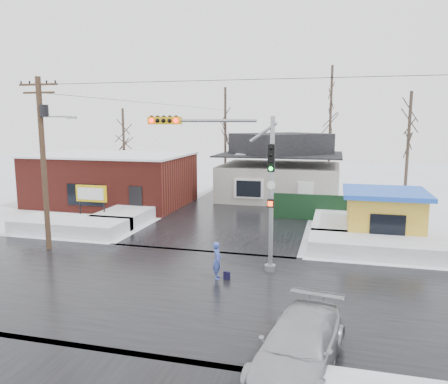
% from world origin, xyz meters
% --- Properties ---
extents(ground, '(120.00, 120.00, 0.00)m').
position_xyz_m(ground, '(0.00, 0.00, 0.00)').
color(ground, white).
rests_on(ground, ground).
extents(road_ns, '(10.00, 120.00, 0.02)m').
position_xyz_m(road_ns, '(0.00, 0.00, 0.01)').
color(road_ns, black).
rests_on(road_ns, ground).
extents(road_ew, '(120.00, 10.00, 0.02)m').
position_xyz_m(road_ew, '(0.00, 0.00, 0.01)').
color(road_ew, black).
rests_on(road_ew, ground).
extents(snowbank_nw, '(7.00, 3.00, 0.80)m').
position_xyz_m(snowbank_nw, '(-9.00, 7.00, 0.40)').
color(snowbank_nw, white).
rests_on(snowbank_nw, ground).
extents(snowbank_ne, '(7.00, 3.00, 0.80)m').
position_xyz_m(snowbank_ne, '(9.00, 7.00, 0.40)').
color(snowbank_ne, white).
rests_on(snowbank_ne, ground).
extents(snowbank_nside_w, '(3.00, 8.00, 0.80)m').
position_xyz_m(snowbank_nside_w, '(-7.00, 12.00, 0.40)').
color(snowbank_nside_w, white).
rests_on(snowbank_nside_w, ground).
extents(snowbank_nside_e, '(3.00, 8.00, 0.80)m').
position_xyz_m(snowbank_nside_e, '(7.00, 12.00, 0.40)').
color(snowbank_nside_e, white).
rests_on(snowbank_nside_e, ground).
extents(traffic_signal, '(6.05, 0.68, 7.00)m').
position_xyz_m(traffic_signal, '(2.43, 2.97, 4.54)').
color(traffic_signal, gray).
rests_on(traffic_signal, ground).
extents(utility_pole, '(3.15, 0.44, 9.00)m').
position_xyz_m(utility_pole, '(-7.93, 3.50, 5.11)').
color(utility_pole, '#382619').
rests_on(utility_pole, ground).
extents(brick_building, '(12.20, 8.20, 4.12)m').
position_xyz_m(brick_building, '(-11.00, 15.99, 2.08)').
color(brick_building, maroon).
rests_on(brick_building, ground).
extents(marquee_sign, '(2.20, 0.21, 2.55)m').
position_xyz_m(marquee_sign, '(-9.00, 9.49, 1.92)').
color(marquee_sign, black).
rests_on(marquee_sign, ground).
extents(house, '(10.40, 8.40, 5.76)m').
position_xyz_m(house, '(2.00, 22.00, 2.62)').
color(house, '#B4AFA2').
rests_on(house, ground).
extents(kiosk, '(4.60, 4.60, 2.88)m').
position_xyz_m(kiosk, '(9.50, 9.99, 1.46)').
color(kiosk, gold).
rests_on(kiosk, ground).
extents(fence, '(8.00, 0.12, 1.80)m').
position_xyz_m(fence, '(6.50, 14.00, 0.90)').
color(fence, black).
rests_on(fence, ground).
extents(tree_far_left, '(3.00, 3.00, 10.00)m').
position_xyz_m(tree_far_left, '(-4.00, 26.00, 7.95)').
color(tree_far_left, '#332821').
rests_on(tree_far_left, ground).
extents(tree_far_mid, '(3.00, 3.00, 12.00)m').
position_xyz_m(tree_far_mid, '(6.00, 28.00, 9.54)').
color(tree_far_mid, '#332821').
rests_on(tree_far_mid, ground).
extents(tree_far_right, '(3.00, 3.00, 9.00)m').
position_xyz_m(tree_far_right, '(12.00, 20.00, 7.16)').
color(tree_far_right, '#332821').
rests_on(tree_far_right, ground).
extents(tree_far_west, '(3.00, 3.00, 8.00)m').
position_xyz_m(tree_far_west, '(-14.00, 24.00, 6.36)').
color(tree_far_west, '#332821').
rests_on(tree_far_west, ground).
extents(pedestrian, '(0.52, 0.67, 1.64)m').
position_xyz_m(pedestrian, '(1.92, 1.46, 0.82)').
color(pedestrian, '#3E52AF').
rests_on(pedestrian, ground).
extents(car, '(2.76, 5.18, 1.43)m').
position_xyz_m(car, '(5.95, -4.74, 0.72)').
color(car, '#AAACB1').
rests_on(car, ground).
extents(shopping_bag, '(0.30, 0.17, 0.35)m').
position_xyz_m(shopping_bag, '(2.35, 1.44, 0.17)').
color(shopping_bag, black).
rests_on(shopping_bag, ground).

